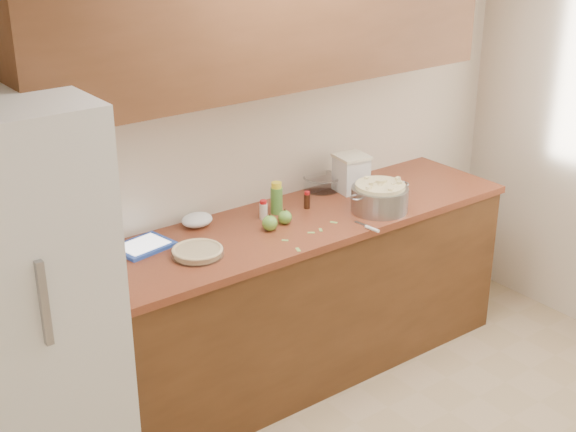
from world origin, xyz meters
TOP-DOWN VIEW (x-y plane):
  - room_shell at (0.00, 0.00)m, footprint 3.60×3.60m
  - counter_run at (0.00, 1.48)m, footprint 2.64×0.68m
  - upper_cabinets at (0.00, 1.63)m, footprint 2.60×0.34m
  - fridge at (-1.44, 1.44)m, footprint 0.70×0.70m
  - pie at (-0.58, 1.41)m, footprint 0.25×0.25m
  - colander at (0.49, 1.31)m, footprint 0.40×0.30m
  - flour_canister at (0.56, 1.62)m, footprint 0.20×0.20m
  - tablet at (-0.75, 1.64)m, footprint 0.30×0.25m
  - paring_knife at (0.28, 1.15)m, footprint 0.04×0.18m
  - lemon_bottle at (0.02, 1.61)m, footprint 0.06×0.06m
  - cinnamon_shaker at (-0.08, 1.59)m, footprint 0.04×0.04m
  - vanilla_bottle at (0.20, 1.57)m, footprint 0.03×0.03m
  - mixing_bowl at (0.44, 1.74)m, footprint 0.22×0.22m
  - paper_towel at (-0.40, 1.71)m, footprint 0.20×0.18m
  - apple_left at (-0.14, 1.44)m, footprint 0.08×0.08m
  - apple_center at (-0.03, 1.47)m, footprint 0.07×0.07m
  - peel_a at (0.07, 1.29)m, footprint 0.03×0.04m
  - peel_b at (0.01, 1.29)m, footprint 0.04×0.03m
  - peel_c at (-0.15, 1.30)m, footprint 0.03×0.03m
  - peel_d at (-0.16, 1.18)m, footprint 0.03×0.05m
  - peel_e at (0.18, 1.33)m, footprint 0.03×0.04m

SIDE VIEW (x-z plane):
  - counter_run at x=0.00m, z-range 0.00..0.92m
  - fridge at x=-1.44m, z-range 0.00..1.80m
  - peel_a at x=0.07m, z-range 0.92..0.92m
  - peel_b at x=0.01m, z-range 0.92..0.92m
  - peel_c at x=-0.15m, z-range 0.92..0.92m
  - peel_d at x=-0.16m, z-range 0.92..0.92m
  - peel_e at x=0.18m, z-range 0.92..0.92m
  - paring_knife at x=0.28m, z-range 0.92..0.94m
  - tablet at x=-0.75m, z-range 0.92..0.94m
  - pie at x=-0.58m, z-range 0.92..0.96m
  - paper_towel at x=-0.40m, z-range 0.92..0.99m
  - apple_center at x=-0.03m, z-range 0.91..1.00m
  - apple_left at x=-0.14m, z-range 0.91..1.01m
  - mixing_bowl at x=0.44m, z-range 0.92..1.01m
  - vanilla_bottle at x=0.20m, z-range 0.92..1.01m
  - cinnamon_shaker at x=-0.08m, z-range 0.92..1.02m
  - colander at x=0.49m, z-range 0.92..1.07m
  - lemon_bottle at x=0.02m, z-range 0.92..1.09m
  - flour_canister at x=0.56m, z-range 0.92..1.13m
  - room_shell at x=0.00m, z-range -0.50..3.10m
  - upper_cabinets at x=0.00m, z-range 1.60..2.30m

